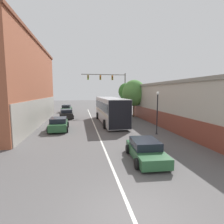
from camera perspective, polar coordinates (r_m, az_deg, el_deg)
ground_plane at (r=6.66m, az=6.95°, el=-31.09°), size 160.00×160.00×0.00m
lane_center_line at (r=20.36m, az=-5.49°, el=-4.93°), size 0.14×41.72×0.01m
building_left_brick at (r=24.68m, az=-30.63°, el=8.20°), size 7.53×20.51×10.06m
building_right_storefront at (r=22.08m, az=25.92°, el=2.44°), size 8.18×24.11×5.19m
bus at (r=22.90m, az=-0.67°, el=1.05°), size 2.92×11.43×3.29m
hatchback_foreground at (r=10.95m, az=10.97°, el=-12.17°), size 2.12×3.98×1.18m
parked_car_left_near at (r=19.40m, az=-17.02°, el=-3.80°), size 2.13×4.18×1.36m
parked_car_left_mid at (r=28.11m, az=-14.68°, el=-0.57°), size 2.41×4.61×1.36m
parked_car_left_far at (r=36.60m, az=-14.61°, el=1.10°), size 2.11×4.32×1.46m
traffic_signal_gantry at (r=31.24m, az=-0.13°, el=9.11°), size 7.82×0.36×7.35m
street_lamp at (r=17.18m, az=14.56°, el=0.59°), size 0.31×0.31×4.09m
street_tree_near at (r=28.15m, az=7.20°, el=6.16°), size 3.78×3.40×5.95m
street_tree_far at (r=31.47m, az=4.57°, el=6.69°), size 2.69×2.42×5.61m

